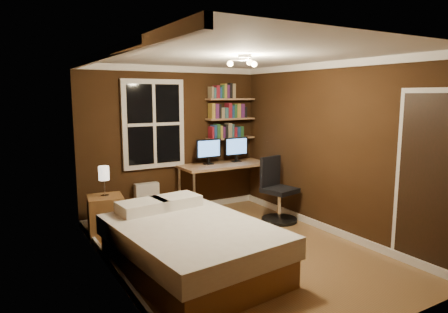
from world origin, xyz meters
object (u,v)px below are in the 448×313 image
nightstand (106,216)px  bedside_lamp (104,181)px  monitor_left (209,152)px  monitor_right (236,149)px  desk (228,167)px  radiator (147,201)px  office_chair (277,197)px  bed (191,246)px  desk_lamp (267,149)px

nightstand → bedside_lamp: bedside_lamp is taller
nightstand → monitor_left: size_ratio=1.27×
bedside_lamp → monitor_right: 2.50m
desk → radiator: bearing=170.5°
radiator → office_chair: bearing=-34.2°
radiator → monitor_left: (1.08, -0.15, 0.76)m
bedside_lamp → office_chair: size_ratio=0.42×
radiator → monitor_left: 1.33m
bed → nightstand: 1.75m
radiator → desk_lamp: size_ratio=1.34×
nightstand → office_chair: 2.67m
bed → bedside_lamp: (-0.55, 1.66, 0.51)m
nightstand → desk: bearing=15.8°
monitor_right → office_chair: (0.12, -1.05, -0.65)m
nightstand → desk_lamp: desk_lamp is taller
bed → bedside_lamp: 1.82m
desk_lamp → radiator: bearing=170.9°
bed → monitor_left: (1.34, 2.04, 0.75)m
monitor_right → desk_lamp: monitor_right is taller
bed → nightstand: size_ratio=3.71×
bedside_lamp → desk: size_ratio=0.25×
radiator → desk_lamp: (2.18, -0.35, 0.76)m
monitor_right → monitor_left: bearing=180.0°
nightstand → radiator: 0.97m
desk → office_chair: office_chair is taller
bed → nightstand: (-0.55, 1.66, -0.00)m
bed → desk: bearing=43.3°
bedside_lamp → office_chair: office_chair is taller
bedside_lamp → radiator: (0.81, 0.53, -0.52)m
bed → radiator: bed is taller
monitor_left → monitor_right: same height
nightstand → monitor_left: (1.89, 0.38, 0.75)m
monitor_left → desk_lamp: size_ratio=1.07×
bed → monitor_left: monitor_left is taller
monitor_left → bedside_lamp: bearing=-168.7°
monitor_left → radiator: bearing=172.0°
bedside_lamp → monitor_right: bearing=8.7°
bedside_lamp → office_chair: 2.70m
nightstand → monitor_right: monitor_right is taller
bed → monitor_right: (1.91, 2.04, 0.75)m
desk → desk_lamp: (0.76, -0.11, 0.28)m
bedside_lamp → bed: bearing=-71.7°
bedside_lamp → desk: 2.26m
bedside_lamp → desk_lamp: size_ratio=0.99×
bed → bedside_lamp: size_ratio=5.11×
nightstand → bedside_lamp: 0.52m
desk → monitor_right: bearing=21.8°
bed → monitor_right: size_ratio=4.72×
bed → office_chair: 2.26m
bed → bedside_lamp: bearing=102.5°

